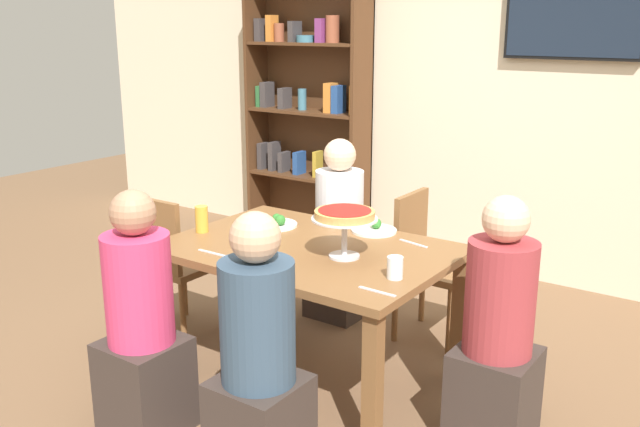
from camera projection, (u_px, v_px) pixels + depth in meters
ground_plane at (309, 378)px, 3.72m from camera, size 12.00×12.00×0.00m
rear_partition at (485, 84)px, 5.08m from camera, size 8.00×0.12×2.80m
dining_table at (309, 264)px, 3.55m from camera, size 1.42×1.00×0.74m
bookshelf at (310, 108)px, 5.81m from camera, size 1.10×0.30×2.21m
television at (574, 19)px, 4.54m from camera, size 0.90×0.05×0.53m
diner_near_left at (142, 332)px, 3.13m from camera, size 0.34×0.34×1.15m
diner_far_left at (339, 242)px, 4.41m from camera, size 0.34×0.34×1.15m
diner_near_right at (259, 370)px, 2.79m from camera, size 0.34×0.34×1.15m
diner_head_east at (497, 343)px, 3.02m from camera, size 0.34×0.34×1.15m
chair_far_right at (426, 259)px, 4.11m from camera, size 0.40×0.40×0.87m
chair_head_west at (172, 259)px, 4.10m from camera, size 0.40×0.40×0.87m
deep_dish_pizza_stand at (345, 218)px, 3.31m from camera, size 0.32×0.32×0.24m
salad_plate_near_diner at (374, 229)px, 3.77m from camera, size 0.25×0.25×0.07m
salad_plate_far_diner at (276, 223)px, 3.87m from camera, size 0.25×0.25×0.07m
beer_glass_amber_tall at (202, 219)px, 3.75m from camera, size 0.07×0.07×0.14m
water_glass_clear_near at (395, 268)px, 3.07m from camera, size 0.07×0.07×0.10m
water_glass_clear_far at (332, 215)px, 3.86m from camera, size 0.06×0.06×0.12m
cutlery_fork_near at (377, 291)px, 2.93m from camera, size 0.18×0.02×0.00m
cutlery_knife_near at (212, 253)px, 3.41m from camera, size 0.18×0.02×0.00m
cutlery_fork_far at (413, 243)px, 3.56m from camera, size 0.18×0.06×0.00m
cutlery_knife_far at (249, 267)px, 3.22m from camera, size 0.18×0.03×0.00m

